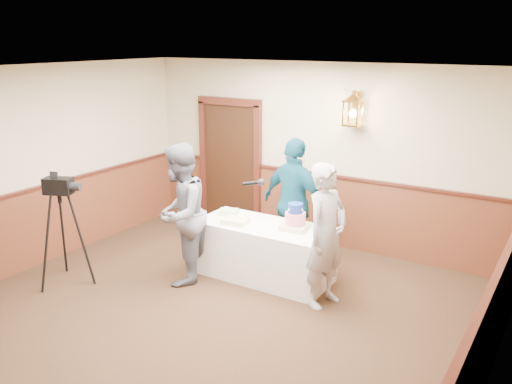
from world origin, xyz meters
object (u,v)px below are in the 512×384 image
at_px(sheet_cake_green, 228,212).
at_px(assistant_p, 295,203).
at_px(baker, 326,236).
at_px(tv_camera_rig, 64,237).
at_px(tiered_cake, 295,219).
at_px(display_table, 264,251).
at_px(sheet_cake_yellow, 235,221).
at_px(interviewer, 180,214).

bearing_deg(sheet_cake_green, assistant_p, 30.24).
bearing_deg(baker, tv_camera_rig, 124.07).
bearing_deg(assistant_p, tiered_cake, 130.07).
relative_size(sheet_cake_green, assistant_p, 0.14).
xyz_separation_m(sheet_cake_green, baker, (1.67, -0.39, 0.10)).
xyz_separation_m(display_table, tiered_cake, (0.43, 0.07, 0.51)).
xyz_separation_m(assistant_p, tv_camera_rig, (-2.27, -2.11, -0.27)).
distance_m(baker, assistant_p, 1.22).
height_order(display_table, tiered_cake, tiered_cake).
relative_size(display_table, sheet_cake_yellow, 5.51).
relative_size(display_table, sheet_cake_green, 6.92).
xyz_separation_m(baker, assistant_p, (-0.87, 0.86, 0.04)).
xyz_separation_m(tiered_cake, assistant_p, (-0.28, 0.52, 0.03)).
xyz_separation_m(interviewer, assistant_p, (1.02, 1.25, -0.01)).
xyz_separation_m(display_table, sheet_cake_green, (-0.66, 0.12, 0.41)).
distance_m(sheet_cake_green, baker, 1.72).
distance_m(interviewer, baker, 1.93).
xyz_separation_m(sheet_cake_green, assistant_p, (0.80, 0.47, 0.14)).
bearing_deg(tv_camera_rig, baker, -1.34).
bearing_deg(assistant_p, tv_camera_rig, 54.37).
bearing_deg(tv_camera_rig, assistant_p, 19.79).
relative_size(sheet_cake_yellow, sheet_cake_green, 1.26).
distance_m(display_table, sheet_cake_green, 0.78).
relative_size(sheet_cake_green, tv_camera_rig, 0.18).
bearing_deg(sheet_cake_yellow, interviewer, -136.05).
xyz_separation_m(interviewer, tv_camera_rig, (-1.26, -0.86, -0.29)).
height_order(tiered_cake, baker, baker).
height_order(sheet_cake_green, baker, baker).
bearing_deg(assistant_p, display_table, 87.72).
bearing_deg(assistant_p, sheet_cake_yellow, 68.04).
height_order(sheet_cake_green, tv_camera_rig, tv_camera_rig).
height_order(sheet_cake_yellow, baker, baker).
height_order(tiered_cake, interviewer, interviewer).
distance_m(baker, tv_camera_rig, 3.39).
bearing_deg(interviewer, display_table, 109.97).
xyz_separation_m(sheet_cake_green, interviewer, (-0.22, -0.79, 0.15)).
bearing_deg(sheet_cake_green, display_table, -10.77).
relative_size(interviewer, assistant_p, 1.02).
relative_size(assistant_p, tv_camera_rig, 1.28).
distance_m(sheet_cake_green, interviewer, 0.83).
bearing_deg(sheet_cake_green, sheet_cake_yellow, -42.75).
distance_m(tiered_cake, sheet_cake_green, 1.09).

